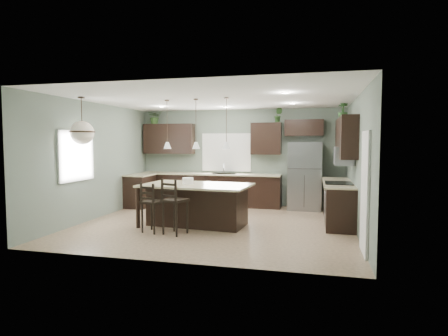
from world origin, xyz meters
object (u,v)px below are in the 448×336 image
refrigerator (305,176)px  serving_dish (188,181)px  bar_stool_center (175,206)px  kitchen_island (196,205)px  plant_back_left (155,117)px  bar_stool_left (153,207)px

refrigerator → serving_dish: refrigerator is taller
serving_dish → bar_stool_center: 0.96m
bar_stool_center → refrigerator: bearing=73.3°
kitchen_island → bar_stool_center: bar_stool_center is taller
serving_dish → plant_back_left: bearing=126.0°
kitchen_island → bar_stool_left: bearing=-125.4°
refrigerator → bar_stool_center: 4.26m
kitchen_island → bar_stool_center: 0.87m
serving_dish → bar_stool_center: (0.03, -0.86, -0.43)m
refrigerator → bar_stool_left: refrigerator is taller
refrigerator → bar_stool_left: (-2.95, -3.43, -0.41)m
refrigerator → plant_back_left: plant_back_left is taller
refrigerator → bar_stool_center: refrigerator is taller
plant_back_left → refrigerator: bearing=-1.9°
bar_stool_left → refrigerator: bearing=62.7°
kitchen_island → serving_dish: serving_dish is taller
kitchen_island → bar_stool_left: 1.05m
bar_stool_left → plant_back_left: plant_back_left is taller
plant_back_left → kitchen_island: bearing=-51.6°
serving_dish → bar_stool_left: bearing=-120.4°
bar_stool_left → plant_back_left: 4.43m
kitchen_island → bar_stool_left: (-0.68, -0.80, 0.05)m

